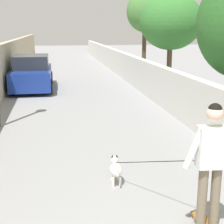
% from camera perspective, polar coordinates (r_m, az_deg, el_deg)
% --- Properties ---
extents(ground_plane, '(80.00, 80.00, 0.00)m').
position_cam_1_polar(ground_plane, '(15.82, -6.47, 3.89)').
color(ground_plane, gray).
extents(fence_right, '(48.00, 0.30, 1.39)m').
position_cam_1_polar(fence_right, '(14.23, 6.12, 5.62)').
color(fence_right, silver).
rests_on(fence_right, ground).
extents(tree_right_far, '(2.20, 2.20, 4.93)m').
position_cam_1_polar(tree_right_far, '(21.29, 5.54, 16.39)').
color(tree_right_far, '#473523').
rests_on(tree_right_far, ground).
extents(tree_right_distant, '(2.71, 2.71, 4.21)m').
position_cam_1_polar(tree_right_distant, '(15.40, 9.84, 14.67)').
color(tree_right_distant, brown).
rests_on(tree_right_distant, ground).
extents(person_skateboarder, '(0.25, 0.71, 1.73)m').
position_cam_1_polar(person_skateboarder, '(4.67, 16.37, -7.14)').
color(person_skateboarder, '#726651').
rests_on(person_skateboarder, skateboard).
extents(dog, '(2.02, 1.10, 1.06)m').
position_cam_1_polar(dog, '(6.20, 0.70, -9.47)').
color(dog, white).
rests_on(dog, ground).
extents(car_near, '(4.17, 1.80, 1.54)m').
position_cam_1_polar(car_near, '(15.99, -13.26, 6.31)').
color(car_near, navy).
rests_on(car_near, ground).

